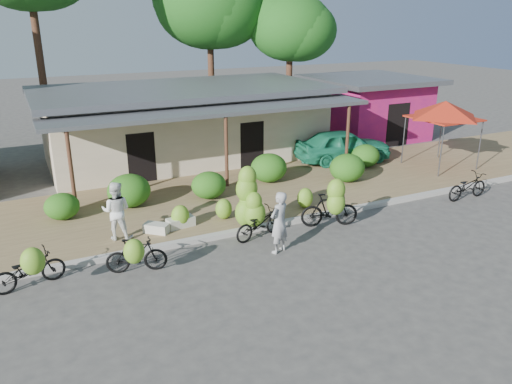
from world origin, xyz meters
TOP-DOWN VIEW (x-y plane):
  - ground at (0.00, 0.00)m, footprint 100.00×100.00m
  - sidewalk at (0.00, 5.00)m, footprint 60.00×6.00m
  - curb at (0.00, 2.00)m, footprint 60.00×0.25m
  - shop_main at (0.00, 10.93)m, footprint 13.00×8.50m
  - shop_pink at (10.50, 10.99)m, footprint 6.00×6.00m
  - tree_center_right at (3.31, 16.61)m, footprint 5.99×5.93m
  - tree_near_right at (7.31, 14.61)m, footprint 4.81×4.66m
  - hedge_0 at (-6.09, 5.36)m, footprint 1.11×1.00m
  - hedge_1 at (-3.88, 5.54)m, footprint 1.47×1.32m
  - hedge_2 at (-1.13, 5.11)m, footprint 1.26×1.13m
  - hedge_3 at (1.69, 5.86)m, footprint 1.46×1.31m
  - hedge_4 at (4.50, 4.52)m, footprint 1.43×1.29m
  - hedge_5 at (6.42, 5.84)m, footprint 1.27×1.14m
  - red_canopy at (9.38, 4.50)m, footprint 3.50×3.50m
  - bike_far_left at (-7.27, 1.28)m, footprint 1.84×1.35m
  - bike_left at (-4.76, 0.87)m, footprint 1.64×1.27m
  - bike_center at (-0.99, 1.75)m, footprint 1.84×1.33m
  - bike_right at (1.43, 1.13)m, footprint 1.91×1.41m
  - bike_far_right at (7.42, 1.17)m, footprint 1.86×0.69m
  - loose_banana_a at (-2.86, 3.07)m, footprint 0.57×0.48m
  - loose_banana_b at (-1.40, 3.07)m, footprint 0.55×0.46m
  - loose_banana_c at (1.49, 2.77)m, footprint 0.56×0.48m
  - sack_near at (-2.86, 3.06)m, footprint 0.90×0.51m
  - sack_far at (-3.66, 2.97)m, footprint 0.81×0.79m
  - vendor at (-0.85, 0.38)m, footprint 0.77×0.65m
  - bystander at (-4.78, 3.03)m, footprint 1.06×0.97m
  - teal_van at (6.06, 7.00)m, footprint 4.51×2.40m

SIDE VIEW (x-z plane):
  - ground at x=0.00m, z-range 0.00..0.00m
  - sidewalk at x=0.00m, z-range 0.00..0.12m
  - curb at x=0.00m, z-range 0.00..0.15m
  - sack_far at x=-3.66m, z-range 0.12..0.40m
  - sack_near at x=-2.86m, z-range 0.12..0.42m
  - loose_banana_b at x=-1.40m, z-range 0.12..0.80m
  - loose_banana_c at x=1.49m, z-range 0.12..0.82m
  - loose_banana_a at x=-2.86m, z-range 0.12..0.83m
  - bike_far_right at x=7.42m, z-range 0.00..0.97m
  - bike_far_left at x=-7.27m, z-range -0.12..1.19m
  - bike_left at x=-4.76m, z-range -0.06..1.16m
  - hedge_0 at x=-6.09m, z-range 0.12..0.99m
  - hedge_2 at x=-1.13m, z-range 0.12..1.10m
  - hedge_5 at x=6.42m, z-range 0.12..1.11m
  - hedge_4 at x=4.50m, z-range 0.12..1.23m
  - hedge_3 at x=1.69m, z-range 0.12..1.26m
  - hedge_1 at x=-3.88m, z-range 0.12..1.27m
  - bike_right at x=1.43m, z-range -0.15..1.63m
  - bike_center at x=-0.99m, z-range -0.24..1.90m
  - teal_van at x=6.06m, z-range 0.12..1.58m
  - vendor at x=-0.85m, z-range 0.00..1.81m
  - bystander at x=-4.78m, z-range 0.12..1.87m
  - shop_pink at x=10.50m, z-range 0.05..3.30m
  - shop_main at x=0.00m, z-range 0.05..3.40m
  - red_canopy at x=9.38m, z-range 1.18..4.04m
  - tree_near_right at x=7.31m, z-range 2.05..9.72m
  - tree_center_right at x=3.31m, z-range 2.38..11.69m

